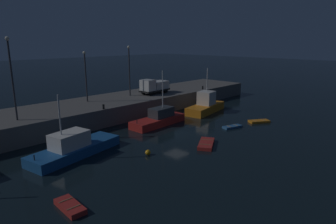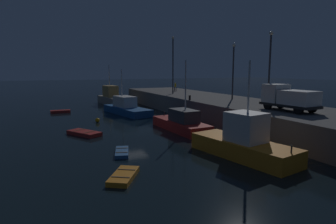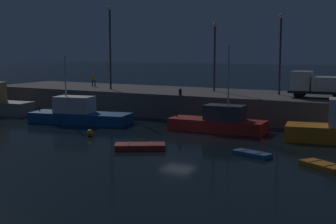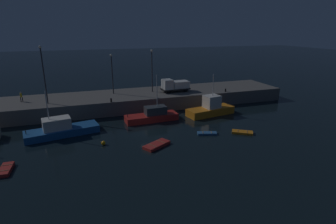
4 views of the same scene
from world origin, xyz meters
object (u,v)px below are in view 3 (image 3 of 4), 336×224
object	(u,v)px
fishing_boat_white	(219,122)
dinghy_red_small	(140,146)
mooring_buoy_near	(90,133)
lamp_post_east	(215,51)
rowboat_white_mid	(252,154)
fishing_trawler_red	(79,114)
utility_truck	(318,84)
dockworker	(94,79)
lamp_post_west	(110,42)
bollard_west	(180,92)
dinghy_orange_near	(323,166)
lamp_post_central	(280,48)

from	to	relation	value
fishing_boat_white	dinghy_red_small	xyz separation A→B (m)	(-2.14, -9.64, -0.64)
dinghy_red_small	mooring_buoy_near	distance (m)	6.79
fishing_boat_white	lamp_post_east	bearing A→B (deg)	115.02
fishing_boat_white	rowboat_white_mid	world-z (taller)	fishing_boat_white
fishing_trawler_red	lamp_post_east	distance (m)	16.09
utility_truck	dockworker	world-z (taller)	utility_truck
fishing_boat_white	lamp_post_west	bearing A→B (deg)	157.03
dinghy_red_small	lamp_post_east	distance (m)	21.03
lamp_post_east	bollard_west	bearing A→B (deg)	-101.05
rowboat_white_mid	dinghy_orange_near	bearing A→B (deg)	-14.83
fishing_boat_white	mooring_buoy_near	distance (m)	11.04
fishing_trawler_red	mooring_buoy_near	size ratio (longest dim) A/B	18.52
dinghy_orange_near	mooring_buoy_near	world-z (taller)	mooring_buoy_near
lamp_post_west	lamp_post_east	size ratio (longest dim) A/B	1.26
fishing_boat_white	bollard_west	distance (m)	7.55
lamp_post_east	fishing_trawler_red	bearing A→B (deg)	-126.43
utility_truck	bollard_west	xyz separation A→B (m)	(-12.53, -3.64, -0.96)
fishing_boat_white	mooring_buoy_near	bearing A→B (deg)	-139.94
mooring_buoy_near	lamp_post_central	distance (m)	20.93
fishing_boat_white	dinghy_orange_near	xyz separation A→B (m)	(10.52, -9.35, -0.67)
lamp_post_west	fishing_trawler_red	bearing A→B (deg)	-76.02
dinghy_orange_near	mooring_buoy_near	bearing A→B (deg)	173.21
dinghy_orange_near	fishing_boat_white	bearing A→B (deg)	138.38
mooring_buoy_near	lamp_post_central	world-z (taller)	lamp_post_central
fishing_trawler_red	mooring_buoy_near	distance (m)	7.39
lamp_post_east	lamp_post_central	distance (m)	7.38
fishing_boat_white	mooring_buoy_near	world-z (taller)	fishing_boat_white
dinghy_orange_near	rowboat_white_mid	size ratio (longest dim) A/B	1.07
fishing_boat_white	lamp_post_west	xyz separation A→B (m)	(-15.77, 6.68, 6.91)
fishing_trawler_red	lamp_post_east	bearing A→B (deg)	53.57
mooring_buoy_near	bollard_west	distance (m)	11.93
rowboat_white_mid	bollard_west	distance (m)	17.12
lamp_post_east	bollard_west	world-z (taller)	lamp_post_east
fishing_trawler_red	dinghy_red_small	world-z (taller)	fishing_trawler_red
dockworker	dinghy_red_small	bearing A→B (deg)	-46.60
lamp_post_east	bollard_west	size ratio (longest dim) A/B	11.64
rowboat_white_mid	dinghy_red_small	world-z (taller)	dinghy_red_small
fishing_trawler_red	rowboat_white_mid	xyz separation A→B (m)	(19.29, -6.19, -0.73)
dinghy_red_small	bollard_west	size ratio (longest dim) A/B	6.13
rowboat_white_mid	dinghy_red_small	bearing A→B (deg)	-168.57
lamp_post_east	mooring_buoy_near	bearing A→B (deg)	-102.05
dockworker	bollard_west	world-z (taller)	dockworker
fishing_trawler_red	fishing_boat_white	xyz separation A→B (m)	(13.64, 1.87, -0.04)
utility_truck	mooring_buoy_near	bearing A→B (deg)	-135.09
lamp_post_east	bollard_west	xyz separation A→B (m)	(-1.15, -5.88, -3.98)
lamp_post_east	bollard_west	distance (m)	7.19
fishing_trawler_red	rowboat_white_mid	bearing A→B (deg)	-17.78
lamp_post_west	bollard_west	size ratio (longest dim) A/B	14.66
utility_truck	rowboat_white_mid	bearing A→B (deg)	-93.51
lamp_post_west	dockworker	world-z (taller)	lamp_post_west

